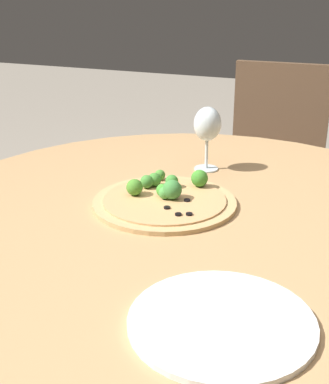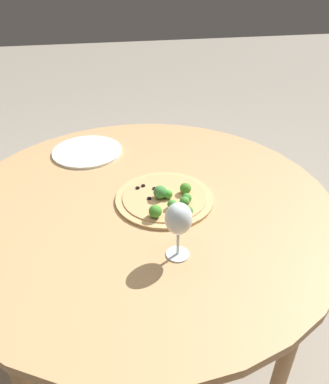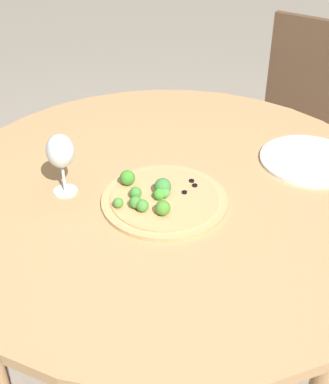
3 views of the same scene
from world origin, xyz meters
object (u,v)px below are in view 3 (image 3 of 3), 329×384
chair (296,130)px  plate_near (309,160)px  wine_glass (60,153)px  pizza (161,198)px

chair → plate_near: chair is taller
wine_glass → plate_near: 0.69m
chair → plate_near: 0.76m
pizza → plate_near: size_ratio=1.16×
chair → pizza: 1.09m
pizza → wine_glass: 0.27m
chair → pizza: (0.44, 0.96, 0.29)m
chair → wine_glass: size_ratio=5.60×
pizza → plate_near: bearing=-147.3°
chair → plate_near: size_ratio=3.40×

